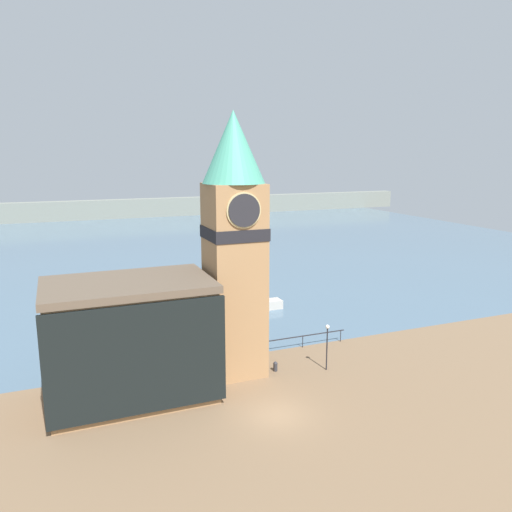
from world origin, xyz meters
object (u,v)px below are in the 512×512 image
pier_building (131,340)px  lamp_post (327,338)px  mooring_bollard_near (275,366)px  clock_tower (234,239)px  boat_near (258,304)px

pier_building → lamp_post: (14.79, -1.22, -1.55)m
pier_building → mooring_bollard_near: bearing=0.4°
lamp_post → clock_tower: bearing=160.1°
clock_tower → mooring_bollard_near: size_ratio=25.32×
pier_building → boat_near: pier_building is taller
clock_tower → pier_building: (-8.04, -1.22, -6.33)m
pier_building → boat_near: size_ratio=2.22×
clock_tower → lamp_post: clock_tower is taller
clock_tower → mooring_bollard_near: clock_tower is taller
mooring_bollard_near → lamp_post: lamp_post is taller
clock_tower → mooring_bollard_near: (2.91, -1.15, -10.09)m
mooring_bollard_near → lamp_post: (3.84, -1.29, 2.21)m
pier_building → boat_near: 22.10m
clock_tower → pier_building: bearing=-171.4°
mooring_bollard_near → pier_building: bearing=-179.6°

